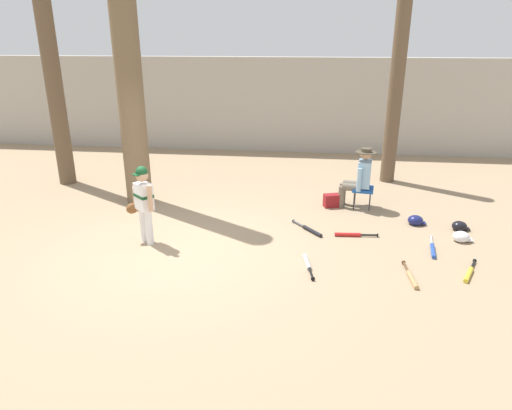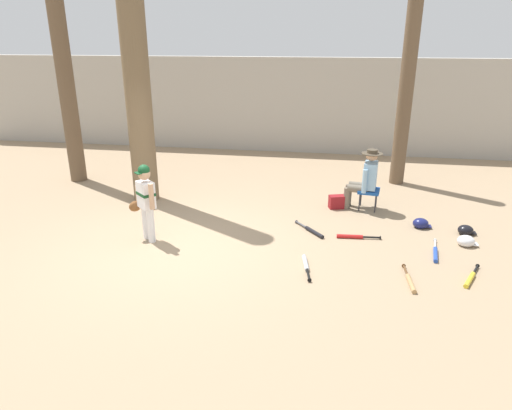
# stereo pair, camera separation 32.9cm
# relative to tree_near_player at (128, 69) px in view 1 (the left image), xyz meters

# --- Properties ---
(ground_plane) EXTENTS (60.00, 60.00, 0.00)m
(ground_plane) POSITION_rel_tree_near_player_xyz_m (1.44, -2.17, -2.62)
(ground_plane) COLOR #9E8466
(concrete_back_wall) EXTENTS (18.00, 0.36, 2.66)m
(concrete_back_wall) POSITION_rel_tree_near_player_xyz_m (1.44, 4.82, -1.29)
(concrete_back_wall) COLOR #ADA89E
(concrete_back_wall) RESTS_ON ground
(tree_near_player) EXTENTS (0.85, 0.85, 6.15)m
(tree_near_player) POSITION_rel_tree_near_player_xyz_m (0.00, 0.00, 0.00)
(tree_near_player) COLOR brown
(tree_near_player) RESTS_ON ground
(tree_behind_spectator) EXTENTS (0.52, 0.52, 4.32)m
(tree_behind_spectator) POSITION_rel_tree_near_player_xyz_m (5.29, 2.06, -0.74)
(tree_behind_spectator) COLOR brown
(tree_behind_spectator) RESTS_ON ground
(young_ballplayer) EXTENTS (0.58, 0.43, 1.31)m
(young_ballplayer) POSITION_rel_tree_near_player_xyz_m (0.84, -1.95, -1.88)
(young_ballplayer) COLOR white
(young_ballplayer) RESTS_ON ground
(folding_stool) EXTENTS (0.45, 0.45, 0.41)m
(folding_stool) POSITION_rel_tree_near_player_xyz_m (4.53, 0.16, -2.26)
(folding_stool) COLOR #194C9E
(folding_stool) RESTS_ON ground
(seated_spectator) EXTENTS (0.68, 0.54, 1.20)m
(seated_spectator) POSITION_rel_tree_near_player_xyz_m (4.43, 0.18, -1.98)
(seated_spectator) COLOR #6B6051
(seated_spectator) RESTS_ON ground
(handbag_beside_stool) EXTENTS (0.38, 0.27, 0.26)m
(handbag_beside_stool) POSITION_rel_tree_near_player_xyz_m (3.95, 0.12, -2.49)
(handbag_beside_stool) COLOR maroon
(handbag_beside_stool) RESTS_ON ground
(tree_far_left) EXTENTS (0.59, 0.59, 5.55)m
(tree_far_left) POSITION_rel_tree_near_player_xyz_m (-2.11, 1.00, -0.16)
(tree_far_left) COLOR brown
(tree_far_left) RESTS_ON ground
(bat_red_barrel) EXTENTS (0.74, 0.12, 0.07)m
(bat_red_barrel) POSITION_rel_tree_near_player_xyz_m (4.22, -1.32, -2.59)
(bat_red_barrel) COLOR red
(bat_red_barrel) RESTS_ON ground
(bat_blue_youth) EXTENTS (0.20, 0.81, 0.07)m
(bat_blue_youth) POSITION_rel_tree_near_player_xyz_m (5.47, -1.73, -2.59)
(bat_blue_youth) COLOR #2347AD
(bat_blue_youth) RESTS_ON ground
(bat_aluminum_silver) EXTENTS (0.19, 0.74, 0.07)m
(bat_aluminum_silver) POSITION_rel_tree_near_player_xyz_m (3.50, -2.47, -2.59)
(bat_aluminum_silver) COLOR #B7BCC6
(bat_aluminum_silver) RESTS_ON ground
(bat_yellow_trainer) EXTENTS (0.38, 0.69, 0.07)m
(bat_yellow_trainer) POSITION_rel_tree_near_player_xyz_m (5.80, -2.48, -2.59)
(bat_yellow_trainer) COLOR yellow
(bat_yellow_trainer) RESTS_ON ground
(bat_black_composite) EXTENTS (0.55, 0.66, 0.07)m
(bat_black_composite) POSITION_rel_tree_near_player_xyz_m (3.52, -1.19, -2.59)
(bat_black_composite) COLOR black
(bat_black_composite) RESTS_ON ground
(bat_wood_tan) EXTENTS (0.11, 0.76, 0.07)m
(bat_wood_tan) POSITION_rel_tree_near_player_xyz_m (4.96, -2.72, -2.59)
(bat_wood_tan) COLOR tan
(bat_wood_tan) RESTS_ON ground
(batting_helmet_navy) EXTENTS (0.32, 0.25, 0.19)m
(batting_helmet_navy) POSITION_rel_tree_near_player_xyz_m (5.42, -0.63, -2.54)
(batting_helmet_navy) COLOR navy
(batting_helmet_navy) RESTS_ON ground
(batting_helmet_white) EXTENTS (0.32, 0.25, 0.19)m
(batting_helmet_white) POSITION_rel_tree_near_player_xyz_m (6.02, -1.29, -2.54)
(batting_helmet_white) COLOR silver
(batting_helmet_white) RESTS_ON ground
(batting_helmet_black) EXTENTS (0.30, 0.23, 0.18)m
(batting_helmet_black) POSITION_rel_tree_near_player_xyz_m (6.13, -0.81, -2.55)
(batting_helmet_black) COLOR black
(batting_helmet_black) RESTS_ON ground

